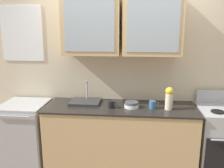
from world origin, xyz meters
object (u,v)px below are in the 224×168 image
Objects in this scene: stove_range at (223,143)px; sink_faucet at (85,101)px; dishwasher at (27,135)px; bowl_stack at (132,105)px; cup_near_sink at (112,104)px; cup_near_bowls at (153,105)px; vase at (169,98)px.

sink_faucet is at bearing 176.66° from stove_range.
stove_range is at bearing 0.09° from dishwasher.
bowl_stack is at bearing -11.74° from sink_faucet.
stove_range is 5.97× the size of bowl_stack.
cup_near_sink is at bearing -24.59° from sink_faucet.
cup_near_bowls is at bearing -1.14° from dishwasher.
stove_range is 3.85× the size of vase.
dishwasher is at bearing 179.19° from bowl_stack.
stove_range reaches higher than dishwasher.
cup_near_sink reaches higher than bowl_stack.
vase is 2.32× the size of cup_near_bowls.
dishwasher is (-2.65, -0.00, -0.01)m from stove_range.
sink_faucet reaches higher than dishwasher.
sink_faucet is 0.91m from cup_near_bowls.
sink_faucet is 0.97m from dishwasher.
dishwasher is (-1.46, 0.02, -0.50)m from bowl_stack.
bowl_stack is 0.27m from cup_near_bowls.
bowl_stack is (-1.19, -0.02, 0.49)m from stove_range.
vase is (1.10, -0.16, 0.13)m from sink_faucet.
cup_near_sink is (-1.45, -0.07, 0.50)m from stove_range.
cup_near_sink is (-0.26, -0.04, 0.01)m from bowl_stack.
bowl_stack is 1.49× the size of cup_near_bowls.
sink_faucet reaches higher than cup_near_bowls.
cup_near_sink is 0.13× the size of dishwasher.
sink_faucet reaches higher than bowl_stack.
bowl_stack is at bearing 9.02° from cup_near_sink.
sink_faucet is (-1.83, 0.11, 0.48)m from stove_range.
vase reaches higher than cup_near_bowls.
stove_range is 1.19× the size of dishwasher.
cup_near_bowls is (-0.93, -0.04, 0.51)m from stove_range.
dishwasher is at bearing -179.91° from stove_range.
vase is 2.02m from dishwasher.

